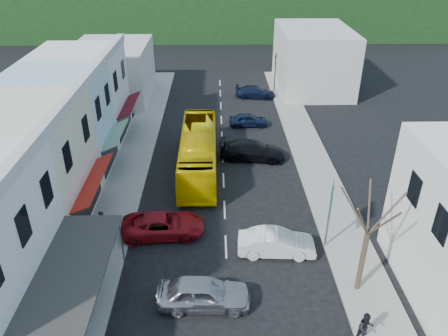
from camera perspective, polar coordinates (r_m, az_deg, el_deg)
ground at (r=27.23m, az=0.25°, el=-10.24°), size 120.00×120.00×0.00m
sidewalk_left at (r=36.17m, az=-12.09°, el=0.03°), size 3.00×52.00×0.15m
sidewalk_right at (r=36.38m, az=11.77°, el=0.25°), size 3.00×52.00×0.15m
shopfront_row at (r=31.58m, az=-23.27°, el=1.75°), size 8.25×30.00×8.00m
distant_block_left at (r=51.42m, az=-14.29°, el=12.12°), size 8.00×10.00×6.00m
distant_block_right at (r=54.11m, az=11.56°, el=13.81°), size 8.00×12.00×7.00m
bus at (r=34.58m, az=-3.36°, el=2.03°), size 2.54×11.61×3.10m
car_silver at (r=23.31m, az=-2.66°, el=-16.21°), size 4.44×1.91×1.40m
car_white at (r=26.52m, az=6.86°, el=-9.80°), size 4.48×2.02×1.40m
car_red at (r=28.05m, az=-7.93°, el=-7.42°), size 4.71×2.20×1.40m
car_black_near at (r=36.67m, az=3.73°, el=2.19°), size 4.70×2.40×1.40m
car_navy_mid at (r=42.93m, az=3.20°, el=6.37°), size 4.42×1.85×1.40m
car_navy_far at (r=50.58m, az=4.11°, el=9.92°), size 4.70×2.42×1.40m
pedestrian_left at (r=28.32m, az=-15.47°, el=-7.17°), size 0.61×0.71×1.70m
pedestrian_right at (r=22.45m, az=18.02°, el=-19.22°), size 0.77×0.56×1.70m
direction_sign at (r=26.61m, az=13.54°, el=-6.30°), size 1.30×2.10×4.41m
street_tree at (r=23.20m, az=18.24°, el=-8.19°), size 2.96×2.96×7.53m
traffic_signal at (r=51.75m, az=6.67°, el=12.15°), size 0.76×1.08×4.68m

